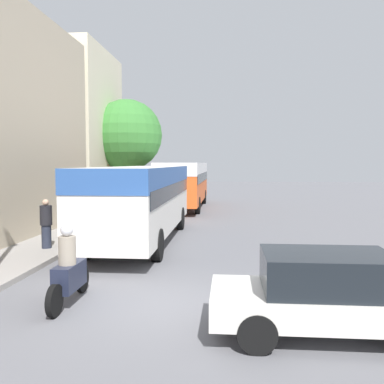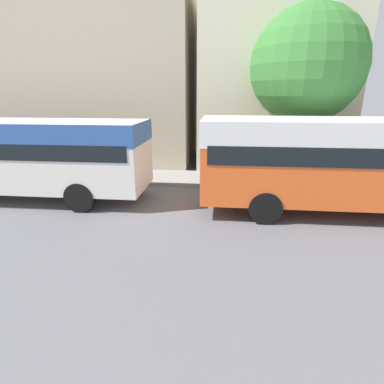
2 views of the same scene
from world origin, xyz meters
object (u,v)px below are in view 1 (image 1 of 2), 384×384
(bus_following, at_px, (184,179))
(car_crossing, at_px, (327,293))
(motorcycle_behind_lead, at_px, (69,272))
(bus_lead, at_px, (142,193))
(pedestrian_walking_away, at_px, (46,223))

(bus_following, relative_size, car_crossing, 2.59)
(bus_following, distance_m, motorcycle_behind_lead, 19.63)
(bus_lead, height_order, pedestrian_walking_away, bus_lead)
(bus_following, distance_m, car_crossing, 21.36)
(car_crossing, bearing_deg, bus_lead, -149.52)
(bus_following, distance_m, pedestrian_walking_away, 14.89)
(car_crossing, bearing_deg, motorcycle_behind_lead, -103.54)
(bus_lead, relative_size, pedestrian_walking_away, 6.19)
(pedestrian_walking_away, bearing_deg, bus_following, 77.90)
(bus_lead, bearing_deg, bus_following, 88.49)
(bus_following, relative_size, motorcycle_behind_lead, 4.64)
(motorcycle_behind_lead, relative_size, pedestrian_walking_away, 1.36)
(pedestrian_walking_away, bearing_deg, motorcycle_behind_lead, -61.78)
(car_crossing, height_order, pedestrian_walking_away, pedestrian_walking_away)
(motorcycle_behind_lead, xyz_separation_m, pedestrian_walking_away, (-2.71, 5.06, 0.30))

